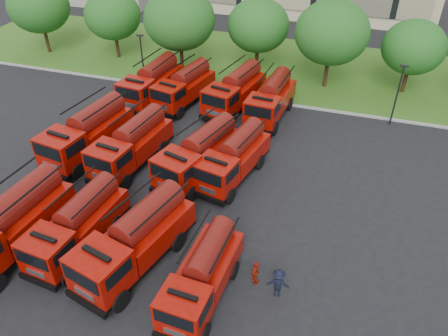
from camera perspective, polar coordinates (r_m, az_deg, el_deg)
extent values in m
plane|color=black|center=(25.93, -6.91, -8.72)|extent=(140.00, 140.00, 0.00)
cube|color=#2D5516|center=(46.90, 6.05, 13.26)|extent=(70.00, 16.00, 0.12)
cube|color=gray|center=(39.72, 3.44, 8.98)|extent=(70.00, 0.30, 0.14)
cylinder|color=#382314|center=(53.05, -22.10, 15.10)|extent=(0.36, 0.36, 2.62)
ellipsoid|color=#1C4D16|center=(51.99, -23.06, 18.87)|extent=(6.30, 6.30, 5.36)
cylinder|color=#382314|center=(49.41, -13.75, 15.07)|extent=(0.36, 0.36, 2.38)
ellipsoid|color=#1C4D16|center=(48.35, -14.35, 18.78)|extent=(5.71, 5.71, 4.86)
cylinder|color=#382314|center=(44.62, -5.53, 13.93)|extent=(0.36, 0.36, 2.80)
ellipsoid|color=#1C4D16|center=(43.28, -5.85, 18.78)|extent=(6.72, 6.72, 5.71)
cylinder|color=#382314|center=(44.84, 4.28, 13.87)|extent=(0.36, 0.36, 2.45)
ellipsoid|color=#1C4D16|center=(43.65, 4.50, 18.08)|extent=(5.88, 5.88, 5.00)
cylinder|color=#382314|center=(42.47, 13.17, 11.90)|extent=(0.36, 0.36, 2.73)
ellipsoid|color=#1C4D16|center=(41.09, 13.92, 16.80)|extent=(6.55, 6.55, 5.57)
cylinder|color=#382314|center=(43.64, 22.52, 10.41)|extent=(0.36, 0.36, 2.27)
ellipsoid|color=#1C4D16|center=(42.49, 23.53, 14.28)|extent=(5.46, 5.46, 4.64)
cylinder|color=black|center=(41.44, -10.56, 13.34)|extent=(0.14, 0.14, 5.00)
cube|color=black|center=(40.54, -10.96, 16.66)|extent=(0.60, 0.25, 0.12)
cylinder|color=black|center=(37.27, 21.62, 8.67)|extent=(0.14, 0.14, 5.00)
cube|color=black|center=(36.27, 22.52, 12.21)|extent=(0.60, 0.25, 0.12)
cube|color=black|center=(27.17, -25.48, -8.30)|extent=(3.20, 7.82, 0.33)
cube|color=maroon|center=(27.14, -24.24, -5.42)|extent=(3.12, 5.24, 1.42)
cylinder|color=#590E0A|center=(26.45, -24.85, -3.54)|extent=(2.05, 4.71, 1.63)
cylinder|color=black|center=(28.90, -24.53, -5.27)|extent=(0.49, 1.23, 1.20)
cylinder|color=black|center=(27.35, -20.80, -6.79)|extent=(0.49, 1.23, 1.20)
cube|color=black|center=(26.06, -18.17, -8.54)|extent=(2.86, 6.86, 0.29)
cube|color=black|center=(24.61, -23.09, -13.48)|extent=(2.39, 0.48, 0.33)
cube|color=maroon|center=(24.28, -21.99, -10.06)|extent=(2.53, 2.32, 1.86)
cube|color=black|center=(23.54, -23.94, -10.96)|extent=(1.99, 0.25, 0.81)
cube|color=maroon|center=(26.09, -17.07, -5.91)|extent=(2.77, 4.60, 1.24)
cylinder|color=#590E0A|center=(25.45, -17.47, -4.21)|extent=(1.83, 4.12, 1.43)
cylinder|color=black|center=(25.65, -23.50, -11.31)|extent=(0.44, 1.08, 1.05)
cylinder|color=black|center=(24.39, -19.74, -13.14)|extent=(0.44, 1.08, 1.05)
cylinder|color=black|center=(27.61, -17.71, -5.73)|extent=(0.44, 1.08, 1.05)
cylinder|color=black|center=(26.44, -14.00, -7.11)|extent=(0.44, 1.08, 1.05)
cube|color=black|center=(24.30, -11.17, -10.86)|extent=(4.16, 7.73, 0.32)
cube|color=black|center=(22.84, -17.53, -16.52)|extent=(2.61, 0.90, 0.37)
cube|color=maroon|center=(22.35, -15.85, -12.64)|extent=(3.07, 2.88, 2.05)
cube|color=black|center=(21.57, -18.30, -13.68)|extent=(2.15, 0.59, 0.89)
cube|color=maroon|center=(24.27, -9.60, -7.86)|extent=(3.69, 5.32, 1.37)
cylinder|color=#590E0A|center=(23.52, -9.87, -5.90)|extent=(2.62, 4.67, 1.58)
cylinder|color=black|center=(23.90, -17.79, -13.69)|extent=(0.64, 1.21, 1.16)
cylinder|color=black|center=(22.61, -13.45, -16.48)|extent=(0.64, 1.21, 1.16)
cylinder|color=black|center=(25.92, -10.42, -7.39)|extent=(0.64, 1.21, 1.16)
cylinder|color=black|center=(24.73, -6.11, -9.52)|extent=(0.64, 1.21, 1.16)
cube|color=black|center=(22.57, -2.74, -15.21)|extent=(2.41, 6.35, 0.27)
cube|color=maroon|center=(20.62, -5.29, -17.78)|extent=(2.29, 2.08, 1.74)
cube|color=black|center=(19.79, -6.66, -19.24)|extent=(1.87, 0.15, 0.76)
cube|color=maroon|center=(22.60, -1.80, -12.28)|extent=(2.42, 4.22, 1.16)
cylinder|color=#590E0A|center=(21.90, -1.84, -10.64)|extent=(1.55, 3.81, 1.34)
cylinder|color=black|center=(21.73, -7.91, -18.95)|extent=(0.37, 1.00, 0.98)
cylinder|color=black|center=(21.15, -2.65, -20.74)|extent=(0.37, 1.00, 0.98)
cylinder|color=black|center=(23.86, -3.50, -11.83)|extent=(0.37, 1.00, 0.98)
cylinder|color=black|center=(23.34, 1.23, -13.19)|extent=(0.37, 1.00, 0.98)
cube|color=black|center=(33.38, -17.00, 2.84)|extent=(3.65, 7.89, 0.33)
cube|color=black|center=(31.32, -21.50, -0.77)|extent=(2.72, 0.69, 0.38)
cube|color=maroon|center=(31.28, -20.44, 2.32)|extent=(3.00, 2.77, 2.11)
cube|color=black|center=(30.39, -22.18, 1.92)|extent=(2.26, 0.41, 0.92)
cube|color=maroon|center=(33.66, -15.95, 5.09)|extent=(3.41, 5.34, 1.41)
cylinder|color=#590E0A|center=(33.10, -16.28, 6.79)|extent=(2.32, 4.75, 1.63)
cylinder|color=black|center=(32.70, -21.77, 0.72)|extent=(0.56, 1.24, 1.19)
cylinder|color=black|center=(31.08, -18.57, -0.46)|extent=(0.56, 1.24, 1.19)
cylinder|color=black|center=(35.37, -16.46, 4.75)|extent=(0.56, 1.24, 1.19)
cylinder|color=black|center=(33.88, -13.27, 3.84)|extent=(0.56, 1.24, 1.19)
cube|color=black|center=(31.54, -11.73, 1.55)|extent=(3.29, 7.35, 0.30)
cube|color=black|center=(29.40, -15.74, -2.15)|extent=(2.55, 0.60, 0.35)
cube|color=maroon|center=(29.39, -14.71, 0.93)|extent=(2.77, 2.55, 1.98)
cube|color=black|center=(28.46, -16.23, 0.48)|extent=(2.12, 0.35, 0.86)
cube|color=maroon|center=(31.82, -10.76, 3.79)|extent=(3.11, 4.96, 1.32)
cylinder|color=#590E0A|center=(31.27, -10.98, 5.45)|extent=(2.10, 4.43, 1.52)
cylinder|color=black|center=(30.65, -16.30, -0.63)|extent=(0.51, 1.15, 1.12)
cylinder|color=black|center=(29.35, -12.80, -1.82)|extent=(0.51, 1.15, 1.12)
cylinder|color=black|center=(33.40, -11.54, 3.51)|extent=(0.51, 1.15, 1.12)
cylinder|color=black|center=(32.20, -8.16, 2.57)|extent=(0.51, 1.15, 1.12)
cube|color=black|center=(29.89, -3.14, 0.22)|extent=(4.24, 7.58, 0.31)
cube|color=black|center=(27.71, -7.59, -3.57)|extent=(2.55, 0.95, 0.36)
cube|color=maroon|center=(27.66, -6.23, -0.35)|extent=(3.04, 2.87, 2.01)
cube|color=black|center=(26.70, -7.83, -0.78)|extent=(2.10, 0.64, 0.88)
cube|color=maroon|center=(30.17, -1.93, 2.55)|extent=(3.72, 5.25, 1.34)
cylinder|color=#590E0A|center=(29.57, -1.97, 4.31)|extent=(2.66, 4.58, 1.54)
cylinder|color=black|center=(28.93, -8.16, -1.78)|extent=(0.65, 1.19, 1.13)
cylinder|color=black|center=(27.71, -4.41, -3.46)|extent=(0.65, 1.19, 1.13)
cylinder|color=black|center=(31.75, -2.90, 2.41)|extent=(0.65, 1.19, 1.13)
cylinder|color=black|center=(30.63, 0.69, 1.05)|extent=(0.65, 1.19, 1.13)
cube|color=black|center=(29.66, 1.24, -0.14)|extent=(3.59, 7.08, 0.29)
cube|color=black|center=(27.37, -2.23, -3.92)|extent=(2.41, 0.74, 0.34)
cube|color=maroon|center=(27.40, -1.07, -0.80)|extent=(2.76, 2.58, 1.89)
cube|color=black|center=(26.40, -2.28, -1.28)|extent=(2.00, 0.47, 0.82)
cube|color=maroon|center=(29.99, 2.24, 2.10)|extent=(3.25, 4.84, 1.26)
cylinder|color=#590E0A|center=(29.42, 2.28, 3.75)|extent=(2.27, 4.27, 1.45)
cylinder|color=black|center=(28.46, -3.17, -2.24)|extent=(0.55, 1.11, 1.06)
cylinder|color=black|center=(27.57, 0.74, -3.67)|extent=(0.55, 1.11, 1.06)
cylinder|color=black|center=(31.40, 0.99, 1.95)|extent=(0.55, 1.11, 1.06)
cylinder|color=black|center=(30.59, 4.63, 0.78)|extent=(0.55, 1.11, 1.06)
cube|color=black|center=(39.84, -9.25, 9.62)|extent=(3.13, 7.46, 0.31)
cube|color=black|center=(37.20, -12.19, 7.14)|extent=(2.60, 0.53, 0.36)
cube|color=maroon|center=(37.50, -11.41, 9.60)|extent=(2.76, 2.53, 2.02)
cube|color=black|center=(36.46, -12.50, 9.48)|extent=(2.17, 0.28, 0.88)
cube|color=maroon|center=(40.34, -8.51, 11.36)|extent=(3.02, 5.01, 1.35)
cylinder|color=#590E0A|center=(39.90, -8.66, 12.79)|extent=(2.00, 4.49, 1.55)
cylinder|color=black|center=(38.56, -12.85, 8.05)|extent=(0.48, 1.17, 1.14)
cylinder|color=black|center=(37.31, -9.82, 7.45)|extent=(0.48, 1.17, 1.14)
cylinder|color=black|center=(41.88, -9.31, 10.83)|extent=(0.48, 1.17, 1.14)
cylinder|color=black|center=(40.73, -6.41, 10.33)|extent=(0.48, 1.17, 1.14)
cube|color=black|center=(38.99, -5.13, 9.27)|extent=(3.57, 7.11, 0.29)
cube|color=black|center=(36.57, -8.14, 7.02)|extent=(2.42, 0.73, 0.34)
cube|color=maroon|center=(36.82, -7.26, 9.32)|extent=(2.76, 2.58, 1.89)
cube|color=black|center=(35.86, -8.32, 9.24)|extent=(2.00, 0.46, 0.82)
cube|color=maroon|center=(39.43, -4.32, 10.90)|extent=(3.24, 4.86, 1.26)
cylinder|color=#590E0A|center=(39.01, -4.39, 12.27)|extent=(2.26, 4.29, 1.46)
cylinder|color=black|center=(37.84, -8.68, 7.94)|extent=(0.55, 1.11, 1.07)
cylinder|color=black|center=(36.64, -5.86, 7.18)|extent=(0.55, 1.11, 1.07)
cylinder|color=black|center=(40.89, -5.07, 10.46)|extent=(0.55, 1.11, 1.07)
cylinder|color=black|center=(39.78, -2.36, 9.81)|extent=(0.55, 1.11, 1.07)
cube|color=black|center=(38.00, 1.44, 8.72)|extent=(3.84, 7.52, 0.31)
cube|color=black|center=(35.26, -1.43, 6.28)|extent=(2.56, 0.80, 0.36)
cube|color=maroon|center=(35.57, -0.47, 8.78)|extent=(2.94, 2.74, 2.00)
cube|color=black|center=(34.48, -1.45, 8.70)|extent=(2.12, 0.51, 0.87)
cube|color=maroon|center=(38.52, 2.28, 10.47)|extent=(3.46, 5.15, 1.33)
cylinder|color=#590E0A|center=(38.06, 2.32, 11.94)|extent=(2.42, 4.54, 1.54)
cylinder|color=black|center=(36.55, -2.23, 7.33)|extent=(0.59, 1.18, 1.13)
cylinder|color=black|center=(35.50, 1.03, 6.41)|extent=(0.59, 1.18, 1.13)
cylinder|color=black|center=(40.00, 1.23, 10.04)|extent=(0.59, 1.18, 1.13)
cylinder|color=black|center=(39.04, 4.30, 9.25)|extent=(0.59, 1.18, 1.13)
cube|color=black|center=(36.88, 6.07, 7.58)|extent=(2.85, 7.17, 0.30)
cube|color=black|center=(33.94, 4.27, 4.86)|extent=(2.51, 0.45, 0.35)
cube|color=maroon|center=(34.31, 4.98, 7.46)|extent=(2.62, 2.39, 1.95)
cube|color=black|center=(33.15, 4.41, 7.29)|extent=(2.10, 0.22, 0.85)
cube|color=maroon|center=(37.45, 6.65, 9.39)|extent=(2.81, 4.79, 1.30)
cylinder|color=#590E0A|center=(36.99, 6.77, 10.86)|extent=(1.83, 4.31, 1.50)
cylinder|color=black|center=(35.05, 2.98, 5.92)|extent=(0.44, 1.13, 1.10)
cylinder|color=black|center=(34.48, 6.59, 5.16)|extent=(0.44, 1.13, 1.10)
cylinder|color=black|center=(38.74, 5.22, 8.95)|extent=(0.44, 1.13, 1.10)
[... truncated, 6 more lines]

